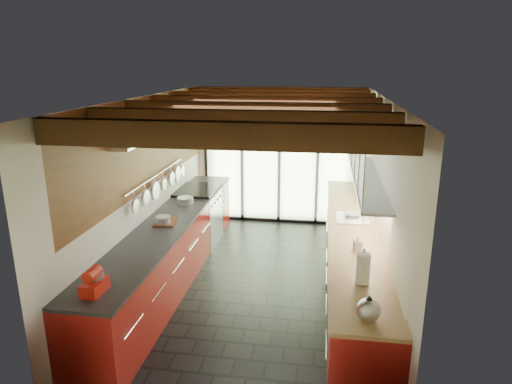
% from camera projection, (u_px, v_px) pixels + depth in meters
% --- Properties ---
extents(ground, '(5.50, 5.50, 0.00)m').
position_uv_depth(ground, '(259.00, 284.00, 6.47)').
color(ground, black).
rests_on(ground, ground).
extents(room_shell, '(5.50, 5.50, 5.50)m').
position_uv_depth(room_shell, '(259.00, 171.00, 6.02)').
color(room_shell, silver).
rests_on(room_shell, ground).
extents(ceiling_beams, '(3.14, 5.06, 4.90)m').
position_uv_depth(ceiling_beams, '(263.00, 107.00, 6.15)').
color(ceiling_beams, '#593316').
rests_on(ceiling_beams, ground).
extents(glass_door, '(2.95, 0.10, 2.90)m').
position_uv_depth(glass_door, '(280.00, 138.00, 8.58)').
color(glass_door, '#C6EAAD').
rests_on(glass_door, ground).
extents(left_counter, '(0.68, 5.00, 0.92)m').
position_uv_depth(left_counter, '(171.00, 249.00, 6.53)').
color(left_counter, maroon).
rests_on(left_counter, ground).
extents(range_stove, '(0.66, 0.90, 0.97)m').
position_uv_depth(range_stove, '(198.00, 216.00, 7.91)').
color(range_stove, silver).
rests_on(range_stove, ground).
extents(right_counter, '(0.68, 5.00, 0.92)m').
position_uv_depth(right_counter, '(352.00, 260.00, 6.16)').
color(right_counter, maroon).
rests_on(right_counter, ground).
extents(sink_assembly, '(0.45, 0.52, 0.43)m').
position_uv_depth(sink_assembly, '(354.00, 216.00, 6.40)').
color(sink_assembly, silver).
rests_on(sink_assembly, right_counter).
extents(upper_cabinets_right, '(0.34, 3.00, 3.00)m').
position_uv_depth(upper_cabinets_right, '(369.00, 155.00, 6.04)').
color(upper_cabinets_right, silver).
rests_on(upper_cabinets_right, ground).
extents(left_wall_fixtures, '(0.28, 2.60, 0.96)m').
position_uv_depth(left_wall_fixtures, '(160.00, 154.00, 6.47)').
color(left_wall_fixtures, silver).
rests_on(left_wall_fixtures, ground).
extents(stand_mixer, '(0.18, 0.30, 0.27)m').
position_uv_depth(stand_mixer, '(95.00, 282.00, 4.34)').
color(stand_mixer, red).
rests_on(stand_mixer, left_counter).
extents(pot_large, '(0.20, 0.20, 0.12)m').
position_uv_depth(pot_large, '(163.00, 221.00, 6.14)').
color(pot_large, silver).
rests_on(pot_large, left_counter).
extents(pot_small, '(0.28, 0.28, 0.10)m').
position_uv_depth(pot_small, '(185.00, 200.00, 7.10)').
color(pot_small, silver).
rests_on(pot_small, left_counter).
extents(cutting_board, '(0.33, 0.43, 0.03)m').
position_uv_depth(cutting_board, '(165.00, 222.00, 6.23)').
color(cutting_board, brown).
rests_on(cutting_board, left_counter).
extents(kettle, '(0.26, 0.28, 0.25)m').
position_uv_depth(kettle, '(369.00, 309.00, 3.87)').
color(kettle, silver).
rests_on(kettle, right_counter).
extents(paper_towel, '(0.18, 0.18, 0.37)m').
position_uv_depth(paper_towel, '(363.00, 269.00, 4.51)').
color(paper_towel, white).
rests_on(paper_towel, right_counter).
extents(soap_bottle, '(0.11, 0.11, 0.20)m').
position_uv_depth(soap_bottle, '(358.00, 243.00, 5.28)').
color(soap_bottle, silver).
rests_on(soap_bottle, right_counter).
extents(bowl, '(0.28, 0.28, 0.05)m').
position_uv_depth(bowl, '(352.00, 215.00, 6.49)').
color(bowl, silver).
rests_on(bowl, right_counter).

